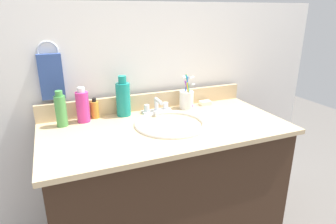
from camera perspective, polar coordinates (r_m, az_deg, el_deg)
The scene contains 14 objects.
vanity_cabinet at distance 1.57m, azimuth -0.27°, elevation -15.64°, with size 1.12×0.53×0.71m, color #382316.
countertop at distance 1.39m, azimuth -0.29°, elevation -3.20°, with size 1.16×0.57×0.02m, color #D1B284.
backsplash at distance 1.61m, azimuth -3.97°, elevation 2.13°, with size 1.16×0.02×0.09m, color #D1B284.
back_wall at distance 1.71m, azimuth -4.54°, elevation -1.35°, with size 2.26×0.04×1.30m, color white.
towel_ring at distance 1.52m, azimuth -22.65°, elevation 11.01°, with size 0.10×0.10×0.01m, color silver.
hand_towel at distance 1.52m, azimuth -22.06°, elevation 6.47°, with size 0.11×0.04×0.22m, color #334C8C.
sink_basin at distance 1.41m, azimuth 0.54°, elevation -3.62°, with size 0.35×0.35×0.11m.
faucet at distance 1.56m, azimuth -2.22°, elevation 0.91°, with size 0.16×0.10×0.08m.
bottle_toner_green at distance 1.45m, azimuth -20.39°, elevation 0.37°, with size 0.05×0.05×0.17m.
bottle_mouthwash_teal at distance 1.52m, azimuth -8.84°, elevation 2.70°, with size 0.07×0.07×0.21m.
bottle_soap_pink at distance 1.47m, azimuth -16.50°, elevation 1.10°, with size 0.06×0.06×0.18m.
bottle_oil_amber at distance 1.52m, azimuth -14.24°, elevation 0.54°, with size 0.04×0.04×0.11m.
cup_white_ceramic at distance 1.63m, azimuth 3.69°, elevation 2.59°, with size 0.08×0.10×0.19m.
soap_bar at distance 1.71m, azimuth 7.34°, elevation 1.80°, with size 0.06×0.04×0.02m, color white.
Camera 1 is at (-0.48, -1.19, 1.25)m, focal length 30.88 mm.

